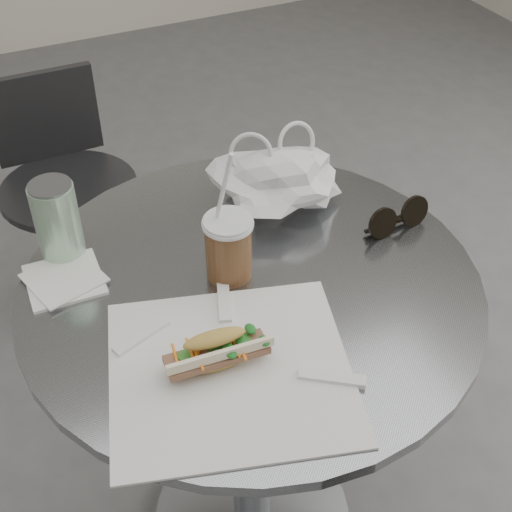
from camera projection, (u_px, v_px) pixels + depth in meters
name	position (u px, v px, depth m)	size (l,w,h in m)	color
cafe_table	(251.00, 389.00, 1.34)	(0.76, 0.76, 0.74)	slate
chair_far	(73.00, 218.00, 2.00)	(0.37, 0.37, 0.69)	#2D2D2F
sandwich_paper	(230.00, 370.00, 1.02)	(0.34, 0.32, 0.00)	white
banh_mi	(216.00, 351.00, 1.01)	(0.19, 0.08, 0.06)	gold
iced_coffee	(228.00, 246.00, 1.14)	(0.08, 0.08, 0.24)	brown
sunglasses	(397.00, 219.00, 1.26)	(0.13, 0.04, 0.06)	black
plastic_bag	(278.00, 182.00, 1.29)	(0.22, 0.17, 0.11)	white
napkin_stack	(64.00, 279.00, 1.16)	(0.14, 0.14, 0.01)	white
drink_can	(57.00, 221.00, 1.17)	(0.07, 0.07, 0.14)	#62A96D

